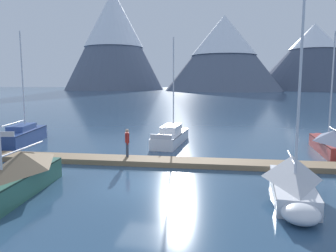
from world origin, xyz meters
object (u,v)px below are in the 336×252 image
object	(u,v)px
sailboat_nearest_berth	(24,135)
sailboat_mid_dock_port	(172,136)
person_on_dock	(127,141)
sailboat_second_berth	(14,177)
sailboat_far_berth	(331,141)
sailboat_mid_dock_starboard	(292,178)

from	to	relation	value
sailboat_nearest_berth	sailboat_mid_dock_port	world-z (taller)	sailboat_nearest_berth
person_on_dock	sailboat_nearest_berth	bearing A→B (deg)	154.77
sailboat_second_berth	person_on_dock	bearing A→B (deg)	67.39
sailboat_second_berth	sailboat_mid_dock_port	xyz separation A→B (m)	(4.55, 13.49, -0.27)
person_on_dock	sailboat_second_berth	bearing A→B (deg)	-112.61
sailboat_nearest_berth	sailboat_far_berth	distance (m)	22.86
sailboat_far_berth	sailboat_nearest_berth	bearing A→B (deg)	-179.57
sailboat_nearest_berth	person_on_dock	distance (m)	10.94
sailboat_nearest_berth	sailboat_second_berth	world-z (taller)	sailboat_nearest_berth
person_on_dock	sailboat_mid_dock_port	bearing A→B (deg)	75.67
person_on_dock	sailboat_far_berth	bearing A→B (deg)	20.40
sailboat_second_berth	person_on_dock	distance (m)	7.40
sailboat_mid_dock_starboard	person_on_dock	xyz separation A→B (m)	(-8.57, 4.89, 0.46)
sailboat_mid_dock_starboard	sailboat_far_berth	bearing A→B (deg)	65.58
sailboat_mid_dock_port	sailboat_second_berth	bearing A→B (deg)	-108.62
sailboat_nearest_berth	sailboat_second_berth	distance (m)	13.46
sailboat_nearest_berth	sailboat_far_berth	world-z (taller)	sailboat_nearest_berth
sailboat_mid_dock_port	person_on_dock	size ratio (longest dim) A/B	4.90
sailboat_second_berth	sailboat_mid_dock_starboard	distance (m)	11.57
sailboat_far_berth	person_on_dock	distance (m)	13.86
sailboat_second_berth	sailboat_mid_dock_port	world-z (taller)	sailboat_mid_dock_port
sailboat_nearest_berth	sailboat_mid_dock_starboard	distance (m)	20.77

